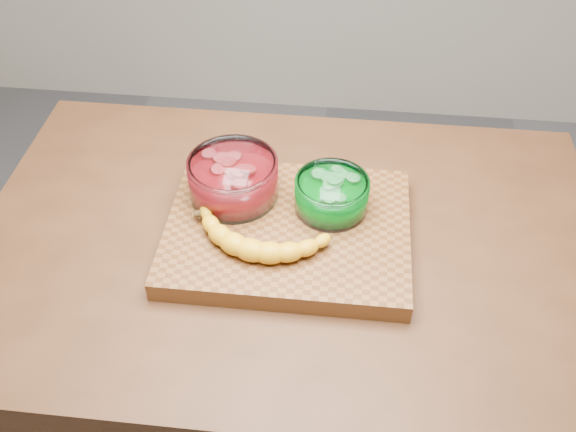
# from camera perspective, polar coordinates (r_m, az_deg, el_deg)

# --- Properties ---
(counter) EXTENTS (1.20, 0.80, 0.90)m
(counter) POSITION_cam_1_polar(r_m,az_deg,el_deg) (1.57, 0.00, -13.43)
(counter) COLOR #482815
(counter) RESTS_ON ground
(cutting_board) EXTENTS (0.45, 0.35, 0.04)m
(cutting_board) POSITION_cam_1_polar(r_m,az_deg,el_deg) (1.20, 0.00, -1.37)
(cutting_board) COLOR brown
(cutting_board) RESTS_ON counter
(bowl_red) EXTENTS (0.17, 0.17, 0.08)m
(bowl_red) POSITION_cam_1_polar(r_m,az_deg,el_deg) (1.23, -4.88, 3.30)
(bowl_red) COLOR white
(bowl_red) RESTS_ON cutting_board
(bowl_green) EXTENTS (0.14, 0.14, 0.06)m
(bowl_green) POSITION_cam_1_polar(r_m,az_deg,el_deg) (1.20, 3.90, 1.91)
(bowl_green) COLOR white
(bowl_green) RESTS_ON cutting_board
(banana) EXTENTS (0.28, 0.15, 0.04)m
(banana) POSITION_cam_1_polar(r_m,az_deg,el_deg) (1.14, -2.37, -1.60)
(banana) COLOR gold
(banana) RESTS_ON cutting_board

